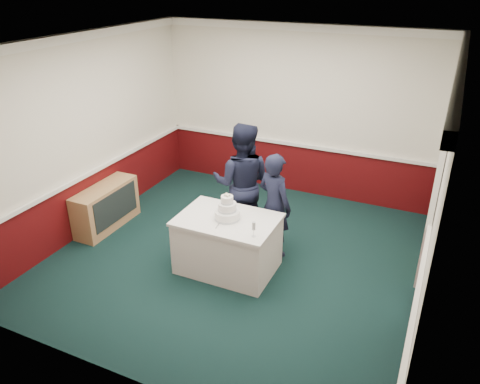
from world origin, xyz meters
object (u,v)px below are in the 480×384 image
at_px(wedding_cake, 227,211).
at_px(cake_knife, 218,225).
at_px(champagne_flute, 254,227).
at_px(cake_table, 228,243).
at_px(sideboard, 106,207).
at_px(person_woman, 274,205).
at_px(person_man, 242,183).

xyz_separation_m(wedding_cake, cake_knife, (-0.03, -0.20, -0.11)).
xyz_separation_m(cake_knife, champagne_flute, (0.53, -0.08, 0.14)).
bearing_deg(cake_table, cake_knife, -98.53).
bearing_deg(sideboard, wedding_cake, -6.25).
bearing_deg(wedding_cake, sideboard, 173.75).
height_order(sideboard, cake_table, cake_table).
bearing_deg(person_woman, champagne_flute, 116.88).
height_order(wedding_cake, cake_knife, wedding_cake).
height_order(sideboard, cake_knife, cake_knife).
distance_m(cake_knife, person_woman, 0.95).
distance_m(sideboard, cake_table, 2.30).
distance_m(cake_knife, person_man, 1.07).
distance_m(wedding_cake, cake_knife, 0.23).
bearing_deg(wedding_cake, person_man, 101.62).
xyz_separation_m(sideboard, cake_knife, (2.25, -0.45, 0.44)).
distance_m(sideboard, cake_knife, 2.34).
distance_m(person_man, person_woman, 0.65).
bearing_deg(cake_knife, person_man, 90.19).
bearing_deg(champagne_flute, person_woman, 94.72).
relative_size(champagne_flute, person_man, 0.11).
xyz_separation_m(sideboard, person_woman, (2.71, 0.39, 0.43)).
distance_m(cake_table, champagne_flute, 0.78).
bearing_deg(sideboard, person_man, 15.88).
xyz_separation_m(sideboard, champagne_flute, (2.78, -0.53, 0.58)).
height_order(sideboard, champagne_flute, champagne_flute).
height_order(champagne_flute, person_man, person_man).
relative_size(wedding_cake, cake_knife, 1.65).
xyz_separation_m(wedding_cake, person_woman, (0.42, 0.64, -0.12)).
relative_size(wedding_cake, champagne_flute, 1.78).
relative_size(sideboard, person_woman, 0.77).
height_order(cake_table, person_man, person_man).
xyz_separation_m(champagne_flute, person_man, (-0.67, 1.13, -0.01)).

